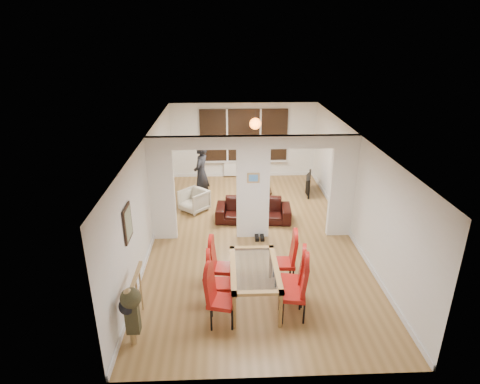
{
  "coord_description": "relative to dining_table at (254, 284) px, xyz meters",
  "views": [
    {
      "loc": [
        -0.69,
        -9.03,
        4.89
      ],
      "look_at": [
        -0.29,
        0.6,
        0.96
      ],
      "focal_mm": 30.0,
      "sensor_mm": 36.0,
      "label": 1
    }
  ],
  "objects": [
    {
      "name": "shoes",
      "position": [
        0.32,
        2.42,
        -0.33
      ],
      "size": [
        0.23,
        0.25,
        0.1
      ],
      "primitive_type": null,
      "color": "black",
      "rests_on": "floor"
    },
    {
      "name": "pendant_light",
      "position": [
        0.45,
        5.94,
        1.77
      ],
      "size": [
        0.36,
        0.36,
        0.36
      ],
      "primitive_type": "sphere",
      "color": "orange",
      "rests_on": "room_walls"
    },
    {
      "name": "bottle",
      "position": [
        0.34,
        5.25,
        -0.03
      ],
      "size": [
        0.06,
        0.06,
        0.26
      ],
      "primitive_type": "cylinder",
      "color": "#143F19",
      "rests_on": "coffee_table"
    },
    {
      "name": "pillar_photo",
      "position": [
        0.15,
        2.55,
        1.22
      ],
      "size": [
        0.3,
        0.03,
        0.25
      ],
      "primitive_type": "cube",
      "color": "#4C8CD8",
      "rests_on": "divider_wall"
    },
    {
      "name": "dining_table",
      "position": [
        0.0,
        0.0,
        0.0
      ],
      "size": [
        0.91,
        1.61,
        0.75
      ],
      "primitive_type": null,
      "color": "olive",
      "rests_on": "floor"
    },
    {
      "name": "sofa",
      "position": [
        0.24,
        3.54,
        -0.08
      ],
      "size": [
        2.08,
        0.95,
        0.59
      ],
      "primitive_type": "imported",
      "rotation": [
        0.0,
        0.0,
        -0.08
      ],
      "color": "black",
      "rests_on": "floor"
    },
    {
      "name": "television",
      "position": [
        2.06,
        5.46,
        -0.07
      ],
      "size": [
        1.08,
        0.38,
        0.62
      ],
      "primitive_type": "imported",
      "rotation": [
        0.0,
        0.0,
        1.35
      ],
      "color": "black",
      "rests_on": "floor"
    },
    {
      "name": "armchair",
      "position": [
        -1.42,
        4.22,
        -0.06
      ],
      "size": [
        0.97,
        0.97,
        0.64
      ],
      "primitive_type": "imported",
      "rotation": [
        0.0,
        0.0,
        -0.76
      ],
      "color": "#B9B19D",
      "rests_on": "floor"
    },
    {
      "name": "dining_chair_rb",
      "position": [
        0.7,
        -0.07,
        0.17
      ],
      "size": [
        0.52,
        0.52,
        1.09
      ],
      "primitive_type": null,
      "rotation": [
        0.0,
        0.0,
        -0.21
      ],
      "color": "maroon",
      "rests_on": "floor"
    },
    {
      "name": "bay_window_blinds",
      "position": [
        0.15,
        7.08,
        1.12
      ],
      "size": [
        3.0,
        0.08,
        1.8
      ],
      "primitive_type": "cube",
      "color": "black",
      "rests_on": "room_walls"
    },
    {
      "name": "floor",
      "position": [
        0.15,
        2.64,
        -0.38
      ],
      "size": [
        5.0,
        9.0,
        0.01
      ],
      "primitive_type": "cube",
      "color": "olive",
      "rests_on": "ground"
    },
    {
      "name": "room_walls",
      "position": [
        0.15,
        2.64,
        0.92
      ],
      "size": [
        5.0,
        9.0,
        2.6
      ],
      "primitive_type": null,
      "color": "silver",
      "rests_on": "floor"
    },
    {
      "name": "coffee_table",
      "position": [
        0.45,
        5.19,
        -0.27
      ],
      "size": [
        1.01,
        0.62,
        0.22
      ],
      "primitive_type": null,
      "rotation": [
        0.0,
        0.0,
        0.17
      ],
      "color": "black",
      "rests_on": "floor"
    },
    {
      "name": "dining_chair_la",
      "position": [
        -0.62,
        -0.62,
        0.18
      ],
      "size": [
        0.54,
        0.54,
        1.11
      ],
      "primitive_type": null,
      "rotation": [
        0.0,
        0.0,
        -0.26
      ],
      "color": "maroon",
      "rests_on": "floor"
    },
    {
      "name": "bowl",
      "position": [
        0.61,
        5.09,
        -0.14
      ],
      "size": [
        0.2,
        0.2,
        0.05
      ],
      "primitive_type": "imported",
      "color": "black",
      "rests_on": "coffee_table"
    },
    {
      "name": "stair_newel",
      "position": [
        -2.1,
        -0.56,
        0.17
      ],
      "size": [
        0.4,
        1.2,
        1.1
      ],
      "primitive_type": null,
      "color": "#A17E4A",
      "rests_on": "floor"
    },
    {
      "name": "divider_wall",
      "position": [
        0.15,
        2.64,
        0.92
      ],
      "size": [
        5.0,
        0.18,
        2.6
      ],
      "primitive_type": "cube",
      "color": "white",
      "rests_on": "floor"
    },
    {
      "name": "radiator",
      "position": [
        0.15,
        7.04,
        -0.08
      ],
      "size": [
        1.4,
        0.08,
        0.5
      ],
      "primitive_type": "cube",
      "color": "white",
      "rests_on": "floor"
    },
    {
      "name": "dining_chair_ra",
      "position": [
        0.64,
        -0.49,
        0.2
      ],
      "size": [
        0.54,
        0.54,
        1.16
      ],
      "primitive_type": null,
      "rotation": [
        0.0,
        0.0,
        -0.17
      ],
      "color": "maroon",
      "rests_on": "floor"
    },
    {
      "name": "person",
      "position": [
        -1.22,
        4.86,
        0.53
      ],
      "size": [
        0.76,
        0.61,
        1.82
      ],
      "primitive_type": "imported",
      "rotation": [
        0.0,
        0.0,
        -1.87
      ],
      "color": "black",
      "rests_on": "floor"
    },
    {
      "name": "wall_poster",
      "position": [
        -2.32,
        0.24,
        1.22
      ],
      "size": [
        0.04,
        0.52,
        0.67
      ],
      "primitive_type": "cube",
      "color": "gray",
      "rests_on": "room_walls"
    },
    {
      "name": "dining_chair_rc",
      "position": [
        0.65,
        0.59,
        0.16
      ],
      "size": [
        0.45,
        0.45,
        1.08
      ],
      "primitive_type": null,
      "rotation": [
        0.0,
        0.0,
        -0.05
      ],
      "color": "maroon",
      "rests_on": "floor"
    },
    {
      "name": "dining_chair_lc",
      "position": [
        -0.62,
        0.49,
        0.14
      ],
      "size": [
        0.47,
        0.47,
        1.03
      ],
      "primitive_type": null,
      "rotation": [
        0.0,
        0.0,
        -0.14
      ],
      "color": "maroon",
      "rests_on": "floor"
    },
    {
      "name": "dining_chair_lb",
      "position": [
        -0.66,
        -0.07,
        0.14
      ],
      "size": [
        0.42,
        0.42,
        1.04
      ],
      "primitive_type": null,
      "rotation": [
        0.0,
        0.0,
        0.01
      ],
      "color": "maroon",
      "rests_on": "floor"
    }
  ]
}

